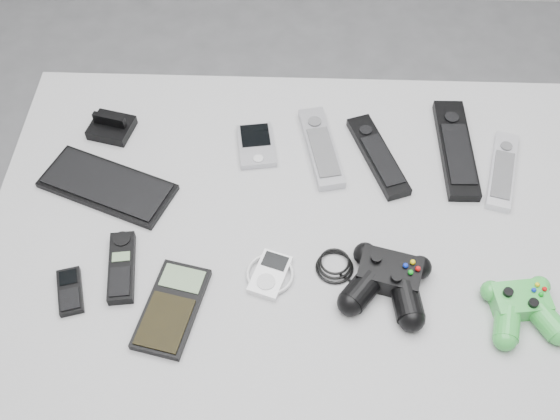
{
  "coord_description": "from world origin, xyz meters",
  "views": [
    {
      "loc": [
        -0.07,
        -0.72,
        1.77
      ],
      "look_at": [
        -0.09,
        -0.02,
        0.82
      ],
      "focal_mm": 42.0,
      "sensor_mm": 36.0,
      "label": 1
    }
  ],
  "objects_px": {
    "controller_black": "(388,280)",
    "remote_silver_b": "(503,170)",
    "pda": "(256,145)",
    "remote_black_a": "(378,155)",
    "mobile_phone": "(70,291)",
    "remote_silver_a": "(321,147)",
    "cordless_handset": "(122,267)",
    "mp3_player": "(270,274)",
    "remote_black_b": "(456,148)",
    "pda_keyboard": "(107,185)",
    "controller_green": "(523,307)",
    "calculator": "(172,308)",
    "desk": "(312,242)"
  },
  "relations": [
    {
      "from": "desk",
      "to": "controller_green",
      "type": "xyz_separation_m",
      "value": [
        0.34,
        -0.18,
        0.09
      ]
    },
    {
      "from": "remote_black_b",
      "to": "cordless_handset",
      "type": "bearing_deg",
      "value": -155.34
    },
    {
      "from": "remote_black_b",
      "to": "cordless_handset",
      "type": "relative_size",
      "value": 1.82
    },
    {
      "from": "pda",
      "to": "pda_keyboard",
      "type": "bearing_deg",
      "value": -166.99
    },
    {
      "from": "pda_keyboard",
      "to": "cordless_handset",
      "type": "relative_size",
      "value": 1.84
    },
    {
      "from": "desk",
      "to": "controller_green",
      "type": "distance_m",
      "value": 0.39
    },
    {
      "from": "cordless_handset",
      "to": "mobile_phone",
      "type": "bearing_deg",
      "value": -156.83
    },
    {
      "from": "remote_silver_a",
      "to": "remote_black_a",
      "type": "distance_m",
      "value": 0.11
    },
    {
      "from": "mp3_player",
      "to": "remote_black_b",
      "type": "bearing_deg",
      "value": 58.22
    },
    {
      "from": "pda",
      "to": "calculator",
      "type": "height_order",
      "value": "same"
    },
    {
      "from": "remote_black_a",
      "to": "cordless_handset",
      "type": "bearing_deg",
      "value": -169.77
    },
    {
      "from": "remote_black_a",
      "to": "controller_green",
      "type": "distance_m",
      "value": 0.4
    },
    {
      "from": "pda",
      "to": "remote_black_a",
      "type": "bearing_deg",
      "value": -13.6
    },
    {
      "from": "remote_silver_b",
      "to": "controller_green",
      "type": "distance_m",
      "value": 0.3
    },
    {
      "from": "calculator",
      "to": "cordless_handset",
      "type": "bearing_deg",
      "value": 154.96
    },
    {
      "from": "mobile_phone",
      "to": "desk",
      "type": "bearing_deg",
      "value": 5.0
    },
    {
      "from": "remote_black_a",
      "to": "calculator",
      "type": "relative_size",
      "value": 1.25
    },
    {
      "from": "controller_black",
      "to": "controller_green",
      "type": "xyz_separation_m",
      "value": [
        0.22,
        -0.04,
        -0.0
      ]
    },
    {
      "from": "controller_black",
      "to": "remote_silver_b",
      "type": "bearing_deg",
      "value": 61.94
    },
    {
      "from": "pda",
      "to": "cordless_handset",
      "type": "height_order",
      "value": "cordless_handset"
    },
    {
      "from": "remote_black_a",
      "to": "controller_black",
      "type": "relative_size",
      "value": 0.84
    },
    {
      "from": "remote_silver_a",
      "to": "pda",
      "type": "bearing_deg",
      "value": 166.64
    },
    {
      "from": "calculator",
      "to": "mp3_player",
      "type": "height_order",
      "value": "same"
    },
    {
      "from": "pda_keyboard",
      "to": "remote_silver_a",
      "type": "distance_m",
      "value": 0.42
    },
    {
      "from": "pda_keyboard",
      "to": "remote_black_a",
      "type": "distance_m",
      "value": 0.52
    },
    {
      "from": "remote_black_b",
      "to": "calculator",
      "type": "bearing_deg",
      "value": -145.42
    },
    {
      "from": "mobile_phone",
      "to": "remote_silver_b",
      "type": "bearing_deg",
      "value": 3.85
    },
    {
      "from": "pda",
      "to": "remote_silver_a",
      "type": "height_order",
      "value": "remote_silver_a"
    },
    {
      "from": "desk",
      "to": "remote_black_a",
      "type": "relative_size",
      "value": 5.7
    },
    {
      "from": "remote_silver_a",
      "to": "mp3_player",
      "type": "distance_m",
      "value": 0.3
    },
    {
      "from": "pda",
      "to": "controller_green",
      "type": "bearing_deg",
      "value": -46.31
    },
    {
      "from": "pda_keyboard",
      "to": "remote_silver_b",
      "type": "xyz_separation_m",
      "value": [
        0.75,
        0.06,
        0.0
      ]
    },
    {
      "from": "mp3_player",
      "to": "cordless_handset",
      "type": "bearing_deg",
      "value": -162.65
    },
    {
      "from": "remote_silver_b",
      "to": "mp3_player",
      "type": "height_order",
      "value": "remote_silver_b"
    },
    {
      "from": "pda",
      "to": "controller_green",
      "type": "distance_m",
      "value": 0.58
    },
    {
      "from": "remote_silver_a",
      "to": "mobile_phone",
      "type": "bearing_deg",
      "value": -153.86
    },
    {
      "from": "cordless_handset",
      "to": "controller_green",
      "type": "height_order",
      "value": "controller_green"
    },
    {
      "from": "pda_keyboard",
      "to": "controller_green",
      "type": "bearing_deg",
      "value": 3.54
    },
    {
      "from": "cordless_handset",
      "to": "mp3_player",
      "type": "bearing_deg",
      "value": -8.8
    },
    {
      "from": "mobile_phone",
      "to": "calculator",
      "type": "distance_m",
      "value": 0.18
    },
    {
      "from": "pda",
      "to": "remote_black_a",
      "type": "distance_m",
      "value": 0.24
    },
    {
      "from": "desk",
      "to": "remote_silver_a",
      "type": "xyz_separation_m",
      "value": [
        0.01,
        0.17,
        0.08
      ]
    },
    {
      "from": "remote_black_a",
      "to": "cordless_handset",
      "type": "height_order",
      "value": "same"
    },
    {
      "from": "desk",
      "to": "controller_black",
      "type": "bearing_deg",
      "value": -47.05
    },
    {
      "from": "mp3_player",
      "to": "controller_black",
      "type": "height_order",
      "value": "controller_black"
    },
    {
      "from": "remote_silver_a",
      "to": "cordless_handset",
      "type": "relative_size",
      "value": 1.5
    },
    {
      "from": "remote_black_a",
      "to": "cordless_handset",
      "type": "relative_size",
      "value": 1.53
    },
    {
      "from": "desk",
      "to": "mobile_phone",
      "type": "relative_size",
      "value": 13.63
    },
    {
      "from": "controller_black",
      "to": "controller_green",
      "type": "relative_size",
      "value": 1.83
    },
    {
      "from": "remote_silver_a",
      "to": "controller_green",
      "type": "height_order",
      "value": "controller_green"
    }
  ]
}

